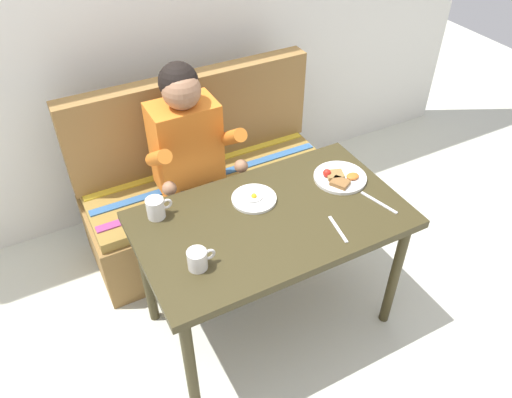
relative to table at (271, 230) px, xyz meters
The scene contains 11 objects.
ground_plane 0.65m from the table, ahead, with size 8.00×8.00×0.00m, color beige.
back_wall 1.43m from the table, 90.00° to the left, with size 4.40×0.10×2.60m, color silver.
table is the anchor object (origin of this frame).
couch 0.83m from the table, 90.00° to the left, with size 1.44×0.56×1.00m.
person 0.61m from the table, 103.54° to the left, with size 0.45×0.61×1.21m.
plate_breakfast 0.44m from the table, 10.87° to the left, with size 0.25×0.25×0.05m.
plate_eggs 0.17m from the table, 96.84° to the left, with size 0.21×0.21×0.04m.
coffee_mug 0.52m from the table, 151.87° to the left, with size 0.12×0.08×0.10m.
coffee_mug_second 0.44m from the table, 162.87° to the right, with size 0.12×0.08×0.09m.
fork 0.31m from the table, 44.37° to the right, with size 0.01×0.17×0.01m, color silver.
knife 0.51m from the table, 17.18° to the right, with size 0.01×0.20×0.01m, color silver.
Camera 1 is at (-0.83, -1.42, 2.21)m, focal length 35.10 mm.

